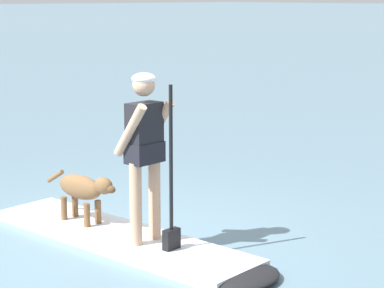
# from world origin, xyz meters

# --- Properties ---
(ground_plane) EXTENTS (400.00, 400.00, 0.00)m
(ground_plane) POSITION_xyz_m (0.00, 0.00, 0.00)
(ground_plane) COLOR slate
(paddleboard) EXTENTS (3.58, 1.16, 0.10)m
(paddleboard) POSITION_xyz_m (0.23, 0.03, 0.05)
(paddleboard) COLOR silver
(paddleboard) RESTS_ON ground_plane
(person_paddler) EXTENTS (0.63, 0.52, 1.68)m
(person_paddler) POSITION_xyz_m (0.40, 0.05, 1.07)
(person_paddler) COLOR tan
(person_paddler) RESTS_ON paddleboard
(dog) EXTENTS (1.10, 0.29, 0.55)m
(dog) POSITION_xyz_m (-0.55, -0.06, 0.47)
(dog) COLOR brown
(dog) RESTS_ON paddleboard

